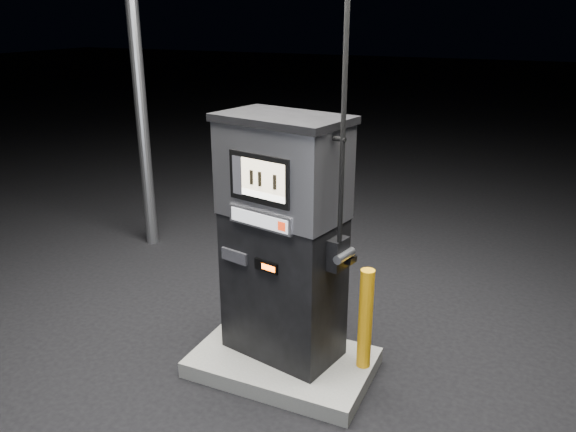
% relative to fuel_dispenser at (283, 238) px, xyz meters
% --- Properties ---
extents(ground, '(80.00, 80.00, 0.00)m').
position_rel_fuel_dispenser_xyz_m(ground, '(0.04, -0.10, -1.27)').
color(ground, black).
rests_on(ground, ground).
extents(pump_island, '(1.60, 1.00, 0.15)m').
position_rel_fuel_dispenser_xyz_m(pump_island, '(0.04, -0.10, -1.19)').
color(pump_island, '#61615C').
rests_on(pump_island, ground).
extents(fuel_dispenser, '(1.25, 0.85, 4.52)m').
position_rel_fuel_dispenser_xyz_m(fuel_dispenser, '(0.00, 0.00, 0.00)').
color(fuel_dispenser, black).
rests_on(fuel_dispenser, pump_island).
extents(bollard_left, '(0.14, 0.14, 0.98)m').
position_rel_fuel_dispenser_xyz_m(bollard_left, '(-0.51, -0.03, -0.63)').
color(bollard_left, orange).
rests_on(bollard_left, pump_island).
extents(bollard_right, '(0.16, 0.16, 0.93)m').
position_rel_fuel_dispenser_xyz_m(bollard_right, '(0.75, 0.07, -0.65)').
color(bollard_right, orange).
rests_on(bollard_right, pump_island).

